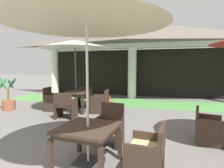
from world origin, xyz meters
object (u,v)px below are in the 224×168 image
object	(u,v)px
patio_table_mid_left	(76,95)
patio_umbrella_near_foreground	(86,12)
patio_chair_mid_left_east	(100,102)
patio_chair_near_foreground_east	(148,153)
patio_chair_mid_right_west	(207,126)
patio_chair_near_foreground_north	(110,126)
patio_table_near_foreground	(88,132)
terracotta_urn	(110,103)
patio_chair_mid_left_west	(53,100)
patio_umbrella_mid_left	(75,45)
potted_palm_left_edge	(8,101)
patio_chair_mid_left_north	(84,97)
patio_chair_mid_left_south	(66,106)

from	to	relation	value
patio_table_mid_left	patio_umbrella_near_foreground	bearing A→B (deg)	-60.59
patio_chair_mid_left_east	patio_umbrella_near_foreground	bearing A→B (deg)	-169.83
patio_chair_near_foreground_east	patio_chair_mid_right_west	bearing A→B (deg)	-29.06
patio_umbrella_near_foreground	patio_chair_mid_right_west	world-z (taller)	patio_umbrella_near_foreground
patio_chair_near_foreground_north	patio_chair_near_foreground_east	bearing A→B (deg)	134.89
patio_table_near_foreground	terracotta_urn	world-z (taller)	patio_table_near_foreground
patio_chair_mid_left_west	patio_table_mid_left	bearing A→B (deg)	90.00
patio_umbrella_near_foreground	patio_umbrella_mid_left	xyz separation A→B (m)	(-2.00, 3.54, -0.08)
patio_umbrella_near_foreground	patio_chair_mid_left_west	distance (m)	5.03
patio_table_near_foreground	patio_table_mid_left	world-z (taller)	patio_table_mid_left
potted_palm_left_edge	patio_umbrella_near_foreground	bearing A→B (deg)	-32.95
patio_table_mid_left	patio_chair_mid_left_west	bearing A→B (deg)	-174.16
patio_table_near_foreground	patio_chair_near_foreground_north	distance (m)	1.04
patio_chair_mid_left_east	potted_palm_left_edge	distance (m)	3.66
patio_chair_mid_left_west	terracotta_urn	xyz separation A→B (m)	(2.00, 1.12, -0.22)
patio_chair_near_foreground_north	terracotta_urn	distance (m)	3.70
patio_chair_near_foreground_east	patio_table_mid_left	bearing A→B (deg)	44.49
patio_chair_mid_left_west	patio_chair_mid_right_west	distance (m)	5.44
patio_umbrella_near_foreground	patio_chair_near_foreground_east	distance (m)	2.40
patio_chair_mid_left_west	patio_chair_mid_right_west	world-z (taller)	patio_chair_mid_left_west
patio_table_mid_left	terracotta_urn	world-z (taller)	patio_table_mid_left
patio_chair_mid_right_west	patio_chair_mid_left_west	bearing A→B (deg)	-99.77
patio_chair_mid_left_west	patio_chair_mid_left_north	xyz separation A→B (m)	(0.86, 1.05, -0.02)
terracotta_urn	potted_palm_left_edge	bearing A→B (deg)	-157.37
patio_table_mid_left	patio_chair_mid_left_south	world-z (taller)	patio_chair_mid_left_south
patio_chair_mid_right_west	potted_palm_left_edge	xyz separation A→B (m)	(-6.84, 1.35, -0.01)
patio_chair_mid_right_west	terracotta_urn	world-z (taller)	patio_chair_mid_right_west
patio_chair_near_foreground_east	patio_chair_mid_left_west	xyz separation A→B (m)	(-3.97, 3.53, 0.01)
patio_chair_near_foreground_east	patio_chair_mid_left_west	bearing A→B (deg)	53.13
patio_chair_mid_left_north	terracotta_urn	xyz separation A→B (m)	(1.14, 0.07, -0.21)
patio_chair_mid_left_east	patio_chair_mid_right_west	distance (m)	3.79
patio_chair_near_foreground_east	patio_chair_mid_right_west	size ratio (longest dim) A/B	1.08
patio_chair_mid_left_south	patio_chair_mid_left_east	size ratio (longest dim) A/B	1.01
patio_chair_near_foreground_east	potted_palm_left_edge	size ratio (longest dim) A/B	0.64
potted_palm_left_edge	terracotta_urn	size ratio (longest dim) A/B	2.94
patio_chair_mid_right_west	patio_chair_near_foreground_north	bearing A→B (deg)	-63.62
patio_chair_mid_left_north	terracotta_urn	size ratio (longest dim) A/B	1.80
patio_chair_near_foreground_east	patio_chair_mid_right_west	world-z (taller)	patio_chair_near_foreground_east
patio_chair_mid_left_west	patio_chair_mid_left_north	distance (m)	1.35
terracotta_urn	patio_chair_mid_right_west	bearing A→B (deg)	-42.73
patio_chair_near_foreground_east	patio_chair_mid_left_north	world-z (taller)	patio_chair_near_foreground_east
patio_umbrella_near_foreground	patio_chair_mid_left_west	xyz separation A→B (m)	(-2.95, 3.44, -2.17)
patio_chair_near_foreground_north	patio_chair_mid_left_north	world-z (taller)	patio_chair_near_foreground_north
terracotta_urn	patio_chair_near_foreground_east	bearing A→B (deg)	-67.07
patio_chair_near_foreground_north	patio_chair_mid_left_west	bearing A→B (deg)	-33.83
patio_table_mid_left	patio_table_near_foreground	bearing A→B (deg)	-60.59
patio_table_near_foreground	patio_chair_mid_left_west	world-z (taller)	patio_chair_mid_left_west
patio_chair_mid_left_north	patio_umbrella_near_foreground	bearing A→B (deg)	109.15
patio_umbrella_near_foreground	patio_chair_mid_left_east	world-z (taller)	patio_umbrella_near_foreground
patio_chair_near_foreground_north	patio_chair_mid_left_east	xyz separation A→B (m)	(-1.13, 2.62, 0.01)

